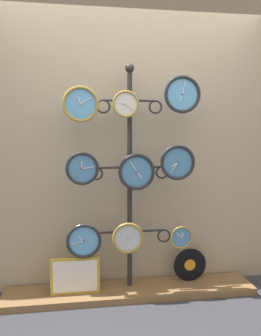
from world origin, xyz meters
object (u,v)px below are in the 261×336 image
clock_middle_right (178,162)px  picture_frame (75,276)px  clock_bottom_center (128,238)px  display_stand (130,216)px  clock_bottom_left (84,241)px  clock_bottom_right (181,237)px  clock_top_left (81,104)px  clock_top_center (126,104)px  clock_middle_left (82,169)px  vinyl_record (190,265)px  clock_middle_center (137,172)px  clock_top_right (182,94)px

clock_middle_right → picture_frame: bearing=178.7°
picture_frame → clock_bottom_center: bearing=-1.8°
display_stand → clock_bottom_left: display_stand is taller
clock_middle_right → clock_bottom_left: size_ratio=1.02×
clock_bottom_right → picture_frame: clock_bottom_right is taller
clock_top_left → clock_bottom_center: clock_top_left is taller
display_stand → clock_top_center: bearing=-117.7°
clock_middle_left → vinyl_record: (0.97, 0.10, -0.92)m
clock_bottom_right → display_stand: bearing=165.8°
clock_top_center → clock_bottom_left: clock_top_center is taller
clock_middle_left → clock_bottom_center: bearing=-1.0°
clock_bottom_left → clock_bottom_right: size_ratio=1.45×
clock_middle_left → clock_middle_right: size_ratio=0.90×
display_stand → clock_middle_center: 0.42m
clock_middle_right → picture_frame: size_ratio=0.73×
clock_top_center → clock_bottom_right: 1.24m
clock_middle_left → clock_middle_center: 0.45m
clock_top_right → clock_middle_right: clock_top_right is taller
clock_top_left → vinyl_record: size_ratio=0.96×
clock_bottom_left → vinyl_record: clock_bottom_left is taller
display_stand → clock_top_right: 1.14m
clock_top_right → display_stand: bearing=166.7°
clock_bottom_center → vinyl_record: (0.59, 0.11, -0.32)m
display_stand → clock_bottom_center: display_stand is taller
clock_top_left → clock_bottom_right: 1.42m
vinyl_record → clock_bottom_right: bearing=-138.2°
clock_bottom_right → clock_middle_center: bearing=-179.2°
clock_middle_center → vinyl_record: bearing=12.3°
clock_top_center → clock_bottom_right: size_ratio=1.09×
clock_bottom_center → picture_frame: 0.55m
clock_top_right → vinyl_record: clock_top_right is taller
clock_top_left → clock_top_right: bearing=-1.1°
clock_top_center → clock_middle_right: (0.44, -0.03, -0.48)m
clock_top_left → clock_middle_right: (0.81, -0.03, -0.48)m
clock_bottom_center → vinyl_record: clock_bottom_center is taller
clock_top_center → clock_top_right: size_ratio=0.71×
clock_middle_left → clock_middle_center: size_ratio=0.88×
clock_top_center → clock_middle_left: (-0.36, -0.02, -0.53)m
clock_top_center → clock_top_left: bearing=-180.0°
clock_top_center → clock_middle_center: bearing=-19.7°
clock_middle_left → clock_middle_right: 0.80m
clock_bottom_center → clock_top_left: bearing=176.0°
display_stand → clock_bottom_center: (-0.03, -0.11, -0.16)m
clock_bottom_right → clock_middle_right: bearing=-172.2°
clock_middle_left → clock_bottom_center: clock_middle_left is taller
clock_top_right → clock_bottom_right: (0.01, -0.01, -1.23)m
clock_middle_left → clock_bottom_right: (0.85, -0.01, -0.62)m
clock_middle_left → clock_top_right: bearing=0.3°
picture_frame → clock_middle_center: bearing=-2.0°
clock_top_center → clock_bottom_right: (0.48, -0.03, -1.14)m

